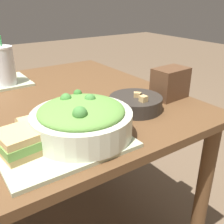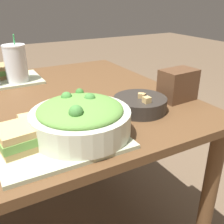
# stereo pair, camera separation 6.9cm
# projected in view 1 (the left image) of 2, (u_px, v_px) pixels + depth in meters

# --- Properties ---
(dining_table) EXTENTS (1.35, 1.07, 0.74)m
(dining_table) POSITION_uv_depth(u_px,v_px,m) (11.00, 129.00, 1.03)
(dining_table) COLOR brown
(dining_table) RESTS_ON ground_plane
(tray_near) EXTENTS (0.36, 0.25, 0.01)m
(tray_near) POSITION_uv_depth(u_px,v_px,m) (65.00, 145.00, 0.74)
(tray_near) COLOR #B2BC99
(tray_near) RESTS_ON dining_table
(salad_bowl) EXTENTS (0.30, 0.30, 0.12)m
(salad_bowl) POSITION_uv_depth(u_px,v_px,m) (82.00, 119.00, 0.76)
(salad_bowl) COLOR beige
(salad_bowl) RESTS_ON tray_near
(soup_bowl) EXTENTS (0.20, 0.20, 0.07)m
(soup_bowl) POSITION_uv_depth(u_px,v_px,m) (136.00, 103.00, 0.98)
(soup_bowl) COLOR #2D2823
(soup_bowl) RESTS_ON dining_table
(sandwich_near) EXTENTS (0.16, 0.13, 0.06)m
(sandwich_near) POSITION_uv_depth(u_px,v_px,m) (27.00, 140.00, 0.69)
(sandwich_near) COLOR tan
(sandwich_near) RESTS_ON tray_near
(baguette_near) EXTENTS (0.11, 0.07, 0.07)m
(baguette_near) POSITION_uv_depth(u_px,v_px,m) (38.00, 125.00, 0.77)
(baguette_near) COLOR tan
(baguette_near) RESTS_ON tray_near
(drink_cup_red) EXTENTS (0.11, 0.11, 0.22)m
(drink_cup_red) POSITION_uv_depth(u_px,v_px,m) (3.00, 67.00, 1.20)
(drink_cup_red) COLOR silver
(drink_cup_red) RESTS_ON tray_far
(chip_bag) EXTENTS (0.15, 0.10, 0.13)m
(chip_bag) POSITION_uv_depth(u_px,v_px,m) (170.00, 83.00, 1.08)
(chip_bag) COLOR brown
(chip_bag) RESTS_ON dining_table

